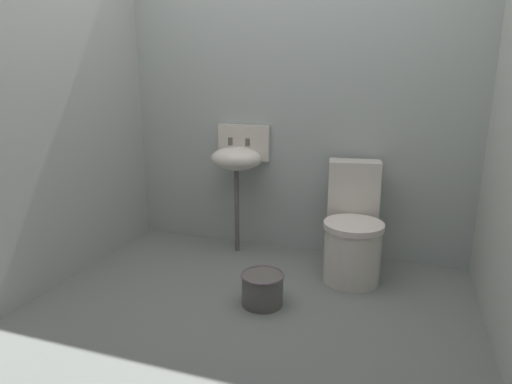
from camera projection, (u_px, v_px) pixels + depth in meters
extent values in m
cube|color=slate|center=(239.00, 329.00, 2.54)|extent=(3.06, 2.77, 0.08)
cube|color=#A5ADA9|center=(296.00, 93.00, 3.34)|extent=(3.06, 0.10, 2.47)
cube|color=#A5A9A3|center=(34.00, 97.00, 2.73)|extent=(0.10, 2.57, 2.47)
cylinder|color=silver|center=(352.00, 255.00, 3.00)|extent=(0.43, 0.43, 0.38)
cylinder|color=silver|center=(354.00, 225.00, 2.94)|extent=(0.46, 0.46, 0.04)
cube|color=silver|center=(354.00, 188.00, 3.18)|extent=(0.38, 0.23, 0.40)
cylinder|color=#5E5B56|center=(237.00, 211.00, 3.48)|extent=(0.04, 0.04, 0.66)
ellipsoid|color=silver|center=(236.00, 159.00, 3.37)|extent=(0.40, 0.32, 0.18)
cube|color=silver|center=(244.00, 142.00, 3.49)|extent=(0.42, 0.04, 0.28)
cylinder|color=#5E5B56|center=(230.00, 141.00, 3.41)|extent=(0.04, 0.04, 0.06)
cylinder|color=#5E5B56|center=(247.00, 142.00, 3.37)|extent=(0.04, 0.04, 0.06)
cylinder|color=#5E5B56|center=(262.00, 289.00, 2.71)|extent=(0.25, 0.25, 0.20)
torus|color=#64545B|center=(263.00, 275.00, 2.69)|extent=(0.27, 0.27, 0.02)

